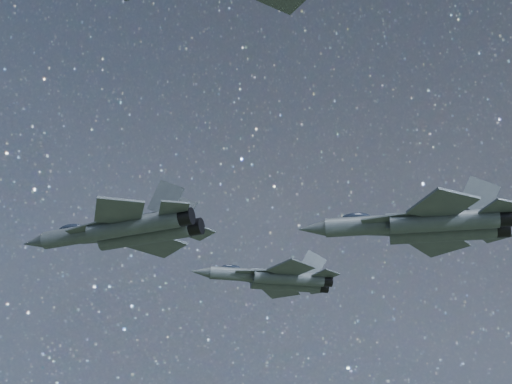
# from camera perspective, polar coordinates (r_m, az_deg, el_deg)

# --- Properties ---
(jet_lead) EXTENTS (17.23, 11.94, 4.33)m
(jet_lead) POSITION_cam_1_polar(r_m,az_deg,el_deg) (71.50, -8.70, -2.50)
(jet_lead) COLOR #374045
(jet_left) EXTENTS (15.27, 10.17, 3.88)m
(jet_left) POSITION_cam_1_polar(r_m,az_deg,el_deg) (89.07, 1.31, -5.79)
(jet_left) COLOR #374045
(jet_slot) EXTENTS (17.54, 12.41, 4.45)m
(jet_slot) POSITION_cam_1_polar(r_m,az_deg,el_deg) (69.19, 11.20, -2.15)
(jet_slot) COLOR #374045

